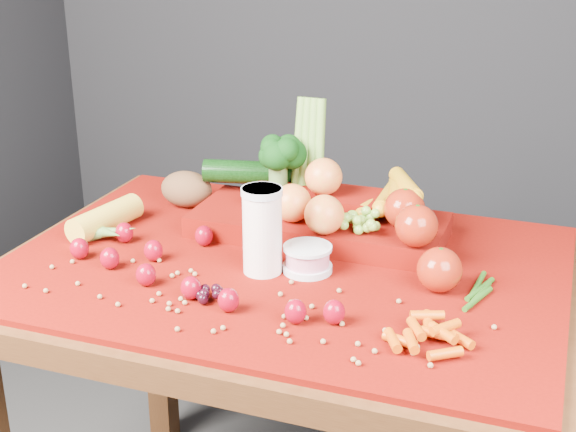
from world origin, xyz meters
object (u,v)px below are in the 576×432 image
(milk_glass, at_px, (262,227))
(produce_mound, at_px, (329,209))
(table, at_px, (285,311))
(yogurt_bowl, at_px, (308,258))

(milk_glass, bearing_deg, produce_mound, 72.00)
(table, bearing_deg, produce_mound, 74.40)
(milk_glass, distance_m, yogurt_bowl, 0.10)
(table, height_order, milk_glass, milk_glass)
(yogurt_bowl, xyz_separation_m, produce_mound, (-0.01, 0.18, 0.03))
(milk_glass, height_order, produce_mound, produce_mound)
(milk_glass, distance_m, produce_mound, 0.22)
(yogurt_bowl, height_order, produce_mound, produce_mound)
(milk_glass, height_order, yogurt_bowl, milk_glass)
(table, relative_size, milk_glass, 6.64)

